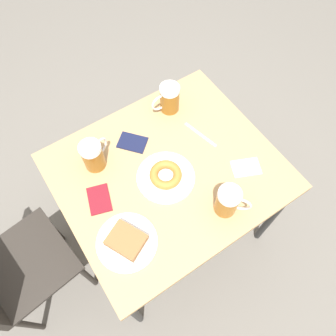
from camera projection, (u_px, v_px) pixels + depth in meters
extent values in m
plane|color=#666059|center=(168.00, 225.00, 2.07)|extent=(8.00, 8.00, 0.00)
cube|color=tan|center=(168.00, 172.00, 1.43)|extent=(0.81, 0.93, 0.03)
cylinder|color=black|center=(273.00, 216.00, 1.73)|extent=(0.04, 0.04, 0.72)
cylinder|color=black|center=(193.00, 123.00, 2.01)|extent=(0.04, 0.04, 0.72)
cylinder|color=black|center=(134.00, 313.00, 1.50)|extent=(0.04, 0.04, 0.72)
cylinder|color=black|center=(67.00, 193.00, 1.79)|extent=(0.04, 0.04, 0.72)
cube|color=#2D2823|center=(25.00, 264.00, 1.53)|extent=(0.45, 0.45, 0.02)
cylinder|color=#2D2823|center=(88.00, 276.00, 1.72)|extent=(0.03, 0.03, 0.42)
cylinder|color=#2D2823|center=(52.00, 228.00, 1.85)|extent=(0.03, 0.03, 0.42)
cylinder|color=#2D2823|center=(29.00, 325.00, 1.61)|extent=(0.03, 0.03, 0.42)
cylinder|color=white|center=(127.00, 242.00, 1.26)|extent=(0.24, 0.24, 0.01)
cube|color=brown|center=(126.00, 240.00, 1.24)|extent=(0.17, 0.16, 0.04)
cylinder|color=white|center=(166.00, 177.00, 1.40)|extent=(0.25, 0.25, 0.01)
torus|color=#B2702D|center=(166.00, 175.00, 1.37)|extent=(0.14, 0.14, 0.04)
cylinder|color=#8C5619|center=(227.00, 202.00, 1.28)|extent=(0.09, 0.09, 0.12)
cylinder|color=white|center=(230.00, 195.00, 1.22)|extent=(0.09, 0.09, 0.02)
torus|color=silver|center=(240.00, 204.00, 1.26)|extent=(0.07, 0.07, 0.09)
cylinder|color=#8C5619|center=(170.00, 100.00, 1.52)|extent=(0.09, 0.09, 0.12)
cylinder|color=white|center=(170.00, 89.00, 1.46)|extent=(0.09, 0.09, 0.02)
torus|color=silver|center=(160.00, 103.00, 1.50)|extent=(0.01, 0.09, 0.09)
cylinder|color=#8C5619|center=(93.00, 157.00, 1.38)|extent=(0.09, 0.09, 0.12)
cylinder|color=white|center=(90.00, 148.00, 1.31)|extent=(0.09, 0.09, 0.02)
torus|color=silver|center=(100.00, 147.00, 1.39)|extent=(0.05, 0.09, 0.09)
cube|color=white|center=(246.00, 167.00, 1.42)|extent=(0.12, 0.14, 0.00)
cube|color=silver|center=(200.00, 135.00, 1.50)|extent=(0.18, 0.05, 0.00)
cube|color=maroon|center=(99.00, 199.00, 1.35)|extent=(0.15, 0.12, 0.01)
cube|color=#141938|center=(132.00, 142.00, 1.48)|extent=(0.15, 0.15, 0.01)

